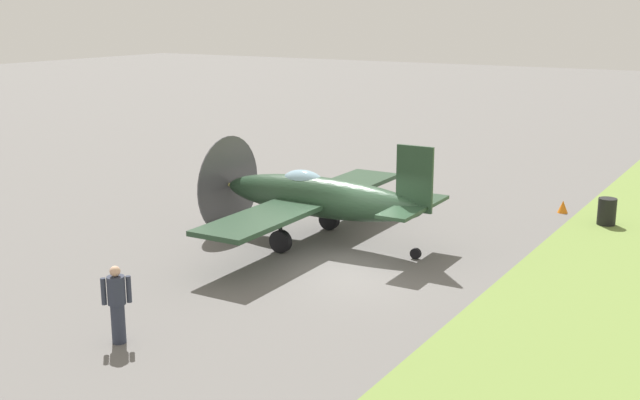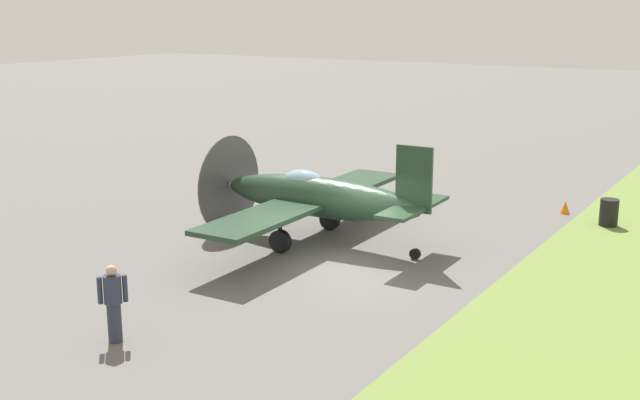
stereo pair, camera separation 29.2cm
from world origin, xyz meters
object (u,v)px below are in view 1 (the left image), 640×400
at_px(ground_crew_chief, 117,303).
at_px(runway_marker_cone, 563,207).
at_px(fuel_drum, 607,212).
at_px(airplane_lead, 316,197).

bearing_deg(ground_crew_chief, runway_marker_cone, 25.49).
xyz_separation_m(ground_crew_chief, fuel_drum, (15.39, -6.82, -0.46)).
bearing_deg(fuel_drum, ground_crew_chief, 156.10).
xyz_separation_m(airplane_lead, fuel_drum, (6.77, -7.19, -0.99)).
distance_m(ground_crew_chief, fuel_drum, 16.84).
distance_m(airplane_lead, runway_marker_cone, 9.49).
height_order(ground_crew_chief, fuel_drum, ground_crew_chief).
bearing_deg(runway_marker_cone, airplane_lead, 143.98).
relative_size(airplane_lead, runway_marker_cone, 21.80).
relative_size(ground_crew_chief, runway_marker_cone, 3.93).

